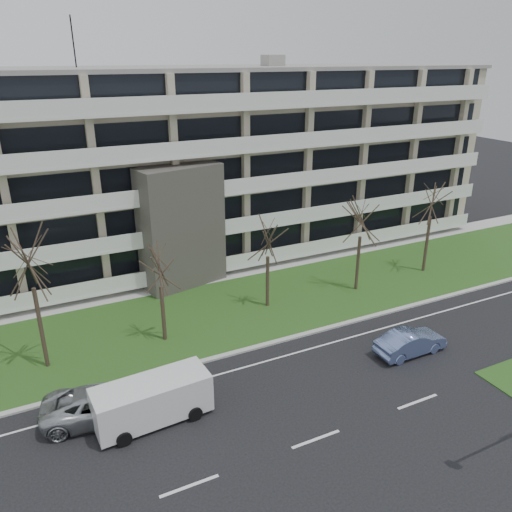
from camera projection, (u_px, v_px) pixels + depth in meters
ground at (316, 439)px, 22.53m from camera, size 160.00×160.00×0.00m
grass_verge at (211, 314)px, 33.34m from camera, size 90.00×10.00×0.06m
curb at (242, 351)px, 29.17m from camera, size 90.00×0.35×0.12m
sidewalk at (185, 283)px, 37.92m from camera, size 90.00×2.00×0.08m
lane_edge_line at (253, 365)px, 27.94m from camera, size 90.00×0.12×0.01m
apartment_building at (153, 167)px, 40.76m from camera, size 60.50×15.10×18.75m
silver_pickup at (104, 403)px, 23.63m from camera, size 6.07×3.69×1.57m
blue_sedan at (410, 342)px, 28.79m from camera, size 4.38×1.56×1.44m
white_van at (154, 397)px, 23.34m from camera, size 5.54×2.50×2.10m
tree_2 at (27, 255)px, 25.31m from camera, size 4.31×4.31×8.62m
tree_3 at (159, 265)px, 28.55m from camera, size 3.20×3.20×6.39m
tree_4 at (268, 237)px, 32.60m from camera, size 3.28×3.28×6.56m
tree_5 at (362, 215)px, 34.78m from camera, size 3.70×3.70×7.40m
tree_6 at (433, 194)px, 37.71m from camera, size 4.08×4.08×8.16m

